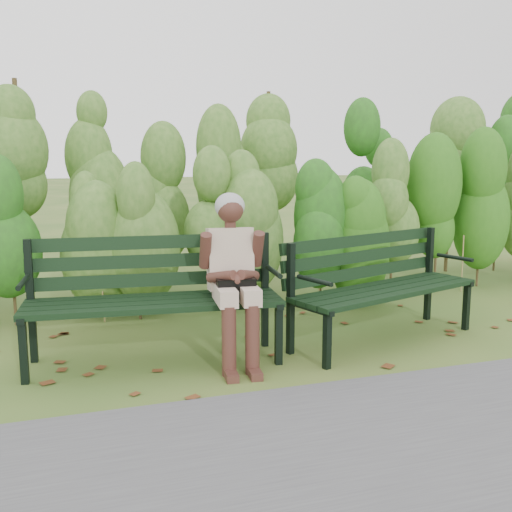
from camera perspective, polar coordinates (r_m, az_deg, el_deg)
name	(u,v)px	position (r m, az deg, el deg)	size (l,w,h in m)	color
ground	(269,347)	(5.28, 1.20, -8.66)	(80.00, 80.00, 0.00)	#335B1F
footpath	(407,472)	(3.45, 14.18, -19.28)	(60.00, 2.50, 0.01)	#474749
hedge_band	(214,190)	(6.81, -4.01, 6.25)	(11.04, 1.67, 2.42)	#47381E
leaf_litter	(238,352)	(5.15, -1.73, -9.11)	(5.29, 2.18, 0.01)	brown
bench_left	(153,289)	(4.90, -9.76, -3.07)	(2.06, 0.85, 1.00)	black
bench_right	(377,279)	(5.49, 11.44, -2.13)	(1.98, 1.16, 0.94)	black
seated_woman	(233,267)	(4.74, -2.19, -1.06)	(0.53, 0.78, 1.36)	#C5AC9C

